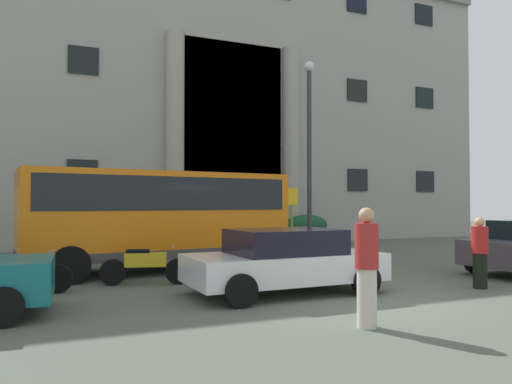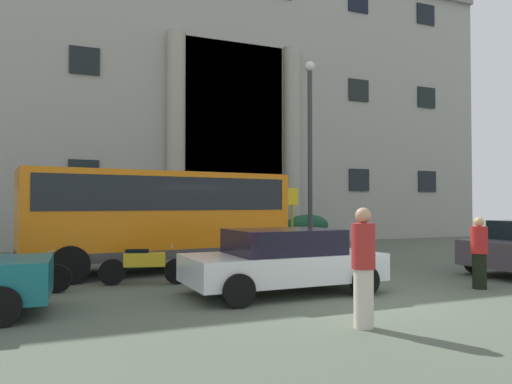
# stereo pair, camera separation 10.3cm
# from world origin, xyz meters

# --- Properties ---
(ground_plane) EXTENTS (80.00, 64.00, 0.12)m
(ground_plane) POSITION_xyz_m (0.00, 0.00, -0.06)
(ground_plane) COLOR #515B4A
(office_building_facade) EXTENTS (33.78, 9.65, 14.20)m
(office_building_facade) POSITION_xyz_m (0.01, 17.47, 7.10)
(office_building_facade) COLOR #9E9B91
(office_building_facade) RESTS_ON ground_plane
(orange_minibus) EXTENTS (7.35, 3.40, 2.74)m
(orange_minibus) POSITION_xyz_m (-2.93, 5.50, 1.64)
(orange_minibus) COLOR orange
(orange_minibus) RESTS_ON ground_plane
(bus_stop_sign) EXTENTS (0.44, 0.08, 2.44)m
(bus_stop_sign) POSITION_xyz_m (2.24, 7.32, 1.52)
(bus_stop_sign) COLOR #979617
(bus_stop_sign) RESTS_ON ground_plane
(hedge_planter_far_west) EXTENTS (2.17, 0.96, 1.40)m
(hedge_planter_far_west) POSITION_xyz_m (4.74, 10.76, 0.68)
(hedge_planter_far_west) COLOR slate
(hedge_planter_far_west) RESTS_ON ground_plane
(hedge_planter_west) EXTENTS (1.59, 0.92, 1.50)m
(hedge_planter_west) POSITION_xyz_m (0.90, 10.43, 0.72)
(hedge_planter_west) COLOR slate
(hedge_planter_west) RESTS_ON ground_plane
(parked_compact_extra) EXTENTS (4.12, 2.15, 1.35)m
(parked_compact_extra) POSITION_xyz_m (-1.18, 1.06, 0.69)
(parked_compact_extra) COLOR white
(parked_compact_extra) RESTS_ON ground_plane
(motorcycle_far_end) EXTENTS (2.03, 0.78, 0.89)m
(motorcycle_far_end) POSITION_xyz_m (-3.71, 3.30, 0.46)
(motorcycle_far_end) COLOR black
(motorcycle_far_end) RESTS_ON ground_plane
(scooter_by_planter) EXTENTS (2.03, 0.70, 0.89)m
(scooter_by_planter) POSITION_xyz_m (-6.31, 3.11, 0.46)
(scooter_by_planter) COLOR black
(scooter_by_planter) RESTS_ON ground_plane
(pedestrian_child_trailing) EXTENTS (0.36, 0.36, 1.58)m
(pedestrian_child_trailing) POSITION_xyz_m (3.07, -0.13, 0.79)
(pedestrian_child_trailing) COLOR black
(pedestrian_child_trailing) RESTS_ON ground_plane
(pedestrian_man_red_shirt) EXTENTS (0.36, 0.36, 1.82)m
(pedestrian_man_red_shirt) POSITION_xyz_m (-1.29, -1.96, 0.92)
(pedestrian_man_red_shirt) COLOR beige
(pedestrian_man_red_shirt) RESTS_ON ground_plane
(lamppost_plaza_centre) EXTENTS (0.40, 0.40, 7.43)m
(lamppost_plaza_centre) POSITION_xyz_m (3.53, 8.33, 4.34)
(lamppost_plaza_centre) COLOR #343838
(lamppost_plaza_centre) RESTS_ON ground_plane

